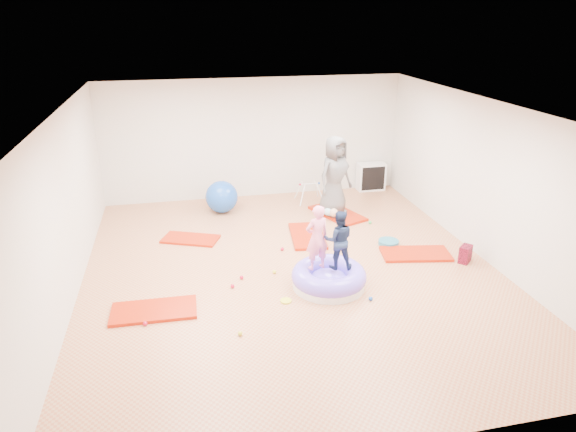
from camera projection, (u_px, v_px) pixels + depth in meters
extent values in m
cube|color=tan|center=(292.00, 270.00, 8.90)|extent=(7.00, 8.00, 0.01)
cube|color=white|center=(292.00, 108.00, 7.85)|extent=(7.00, 8.00, 0.01)
cube|color=silver|center=(254.00, 139.00, 12.00)|extent=(7.00, 0.01, 2.80)
cube|color=silver|center=(387.00, 335.00, 4.75)|extent=(7.00, 0.01, 2.80)
cube|color=silver|center=(64.00, 211.00, 7.68)|extent=(0.01, 8.00, 2.80)
cube|color=silver|center=(485.00, 180.00, 9.07)|extent=(0.01, 8.00, 2.80)
cube|color=#A11607|center=(154.00, 311.00, 7.65)|extent=(1.27, 0.66, 0.05)
cube|color=#A11607|center=(190.00, 239.00, 10.06)|extent=(1.20, 0.91, 0.04)
cube|color=#A11607|center=(307.00, 236.00, 10.20)|extent=(0.77, 1.33, 0.05)
cube|color=#A11607|center=(416.00, 254.00, 9.44)|extent=(1.33, 0.83, 0.05)
cube|color=#A11607|center=(337.00, 213.00, 11.32)|extent=(1.09, 1.47, 0.06)
cylinder|color=white|center=(329.00, 282.00, 8.37)|extent=(1.18, 1.18, 0.13)
torus|color=#7158F6|center=(329.00, 276.00, 8.32)|extent=(1.22, 1.22, 0.32)
ellipsoid|color=#7158F6|center=(329.00, 280.00, 8.35)|extent=(0.65, 0.65, 0.29)
imported|color=pink|center=(317.00, 235.00, 8.10)|extent=(0.45, 0.35, 1.09)
imported|color=#192646|center=(339.00, 237.00, 8.15)|extent=(0.54, 0.46, 0.98)
imported|color=#535353|center=(335.00, 176.00, 10.95)|extent=(1.00, 0.87, 1.72)
ellipsoid|color=#A9E5FB|center=(331.00, 211.00, 11.09)|extent=(0.38, 0.24, 0.22)
sphere|color=#DCAE89|center=(334.00, 213.00, 10.92)|extent=(0.18, 0.18, 0.18)
sphere|color=red|center=(337.00, 222.00, 10.86)|extent=(0.07, 0.07, 0.07)
sphere|color=red|center=(241.00, 277.00, 8.59)|extent=(0.07, 0.07, 0.07)
sphere|color=red|center=(232.00, 286.00, 8.32)|extent=(0.07, 0.07, 0.07)
sphere|color=yellow|center=(240.00, 333.00, 7.10)|extent=(0.07, 0.07, 0.07)
sphere|color=yellow|center=(274.00, 272.00, 8.77)|extent=(0.07, 0.07, 0.07)
sphere|color=red|center=(145.00, 324.00, 7.32)|extent=(0.07, 0.07, 0.07)
sphere|color=red|center=(282.00, 249.00, 9.62)|extent=(0.07, 0.07, 0.07)
sphere|color=green|center=(370.00, 222.00, 10.82)|extent=(0.07, 0.07, 0.07)
sphere|color=#184CB3|center=(371.00, 299.00, 7.96)|extent=(0.07, 0.07, 0.07)
sphere|color=#184CB3|center=(222.00, 197.00, 11.35)|extent=(0.71, 0.71, 0.71)
sphere|color=#FF581D|center=(222.00, 195.00, 11.92)|extent=(0.39, 0.39, 0.39)
cylinder|color=white|center=(302.00, 196.00, 11.75)|extent=(0.17, 0.18, 0.47)
cylinder|color=white|center=(298.00, 190.00, 12.11)|extent=(0.17, 0.18, 0.47)
cylinder|color=white|center=(321.00, 194.00, 11.84)|extent=(0.17, 0.18, 0.47)
cylinder|color=white|center=(316.00, 189.00, 12.20)|extent=(0.17, 0.18, 0.47)
cylinder|color=white|center=(310.00, 184.00, 11.90)|extent=(0.45, 0.03, 0.03)
sphere|color=red|center=(300.00, 185.00, 11.85)|extent=(0.05, 0.05, 0.05)
sphere|color=#184CB3|center=(319.00, 183.00, 11.94)|extent=(0.05, 0.05, 0.05)
cube|color=white|center=(371.00, 177.00, 12.79)|extent=(0.68, 0.33, 0.68)
cube|color=black|center=(373.00, 178.00, 12.64)|extent=(0.59, 0.02, 0.59)
cube|color=white|center=(372.00, 177.00, 12.74)|extent=(0.02, 0.23, 0.60)
cube|color=white|center=(372.00, 177.00, 12.74)|extent=(0.60, 0.23, 0.02)
cylinder|color=#257084|center=(388.00, 242.00, 9.86)|extent=(0.39, 0.39, 0.09)
cube|color=maroon|center=(465.00, 254.00, 9.14)|extent=(0.31, 0.30, 0.31)
cylinder|color=yellow|center=(286.00, 301.00, 7.94)|extent=(0.18, 0.18, 0.03)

